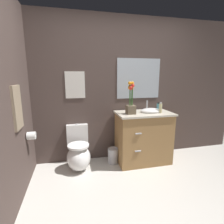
# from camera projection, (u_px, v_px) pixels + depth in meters

# --- Properties ---
(ground_plane) EXTENTS (9.60, 9.60, 0.00)m
(ground_plane) POSITION_uv_depth(u_px,v_px,m) (153.00, 217.00, 1.89)
(ground_plane) COLOR beige
(wall_back) EXTENTS (4.48, 0.05, 2.50)m
(wall_back) POSITION_uv_depth(u_px,v_px,m) (128.00, 90.00, 3.15)
(wall_back) COLOR #4C3D38
(wall_back) RESTS_ON ground_plane
(wall_left) EXTENTS (0.05, 4.25, 2.50)m
(wall_left) POSITION_uv_depth(u_px,v_px,m) (3.00, 102.00, 1.74)
(wall_left) COLOR #4C3D38
(wall_left) RESTS_ON ground_plane
(toilet) EXTENTS (0.38, 0.59, 0.69)m
(toilet) POSITION_uv_depth(u_px,v_px,m) (79.00, 154.00, 2.87)
(toilet) COLOR white
(toilet) RESTS_ON ground_plane
(vanity_cabinet) EXTENTS (0.94, 0.56, 1.07)m
(vanity_cabinet) POSITION_uv_depth(u_px,v_px,m) (143.00, 137.00, 3.05)
(vanity_cabinet) COLOR #9E7242
(vanity_cabinet) RESTS_ON ground_plane
(flower_vase) EXTENTS (0.14, 0.14, 0.53)m
(flower_vase) POSITION_uv_depth(u_px,v_px,m) (131.00, 102.00, 2.81)
(flower_vase) COLOR brown
(flower_vase) RESTS_ON vanity_cabinet
(soap_bottle) EXTENTS (0.05, 0.05, 0.18)m
(soap_bottle) POSITION_uv_depth(u_px,v_px,m) (160.00, 108.00, 2.91)
(soap_bottle) COLOR beige
(soap_bottle) RESTS_ON vanity_cabinet
(lotion_bottle) EXTENTS (0.07, 0.07, 0.15)m
(lotion_bottle) POSITION_uv_depth(u_px,v_px,m) (158.00, 107.00, 3.11)
(lotion_bottle) COLOR teal
(lotion_bottle) RESTS_ON vanity_cabinet
(trash_bin) EXTENTS (0.18, 0.18, 0.27)m
(trash_bin) POSITION_uv_depth(u_px,v_px,m) (113.00, 155.00, 3.04)
(trash_bin) COLOR #B7B7BC
(trash_bin) RESTS_ON ground_plane
(wall_poster) EXTENTS (0.32, 0.01, 0.44)m
(wall_poster) POSITION_uv_depth(u_px,v_px,m) (75.00, 85.00, 2.89)
(wall_poster) COLOR silver
(wall_mirror) EXTENTS (0.80, 0.01, 0.70)m
(wall_mirror) POSITION_uv_depth(u_px,v_px,m) (139.00, 79.00, 3.12)
(wall_mirror) COLOR #B2BCC6
(hanging_towel) EXTENTS (0.03, 0.28, 0.52)m
(hanging_towel) POSITION_uv_depth(u_px,v_px,m) (17.00, 108.00, 2.05)
(hanging_towel) COLOR gray
(toilet_paper_roll) EXTENTS (0.11, 0.11, 0.11)m
(toilet_paper_roll) POSITION_uv_depth(u_px,v_px,m) (31.00, 136.00, 2.44)
(toilet_paper_roll) COLOR white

